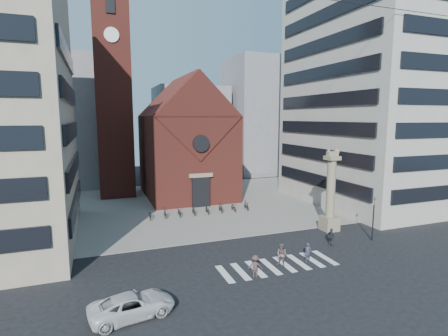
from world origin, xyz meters
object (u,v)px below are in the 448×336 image
Objects in this scene: traffic_light at (373,217)px; pedestrian_1 at (282,255)px; pedestrian_0 at (308,252)px; scooter_0 at (150,215)px; pedestrian_2 at (331,237)px; white_car at (132,305)px; lion_column at (330,198)px.

pedestrian_1 is at bearing -168.79° from traffic_light.
pedestrian_0 is 0.82× the size of scooter_0.
scooter_0 is at bearing 41.47° from pedestrian_2.
pedestrian_2 reaches higher than scooter_0.
pedestrian_0 is at bearing -52.43° from scooter_0.
pedestrian_0 is (-8.73, -2.18, -1.49)m from traffic_light.
white_car is 19.35m from pedestrian_2.
white_car is (-23.17, -5.45, -1.58)m from traffic_light.
lion_column is 4.62m from traffic_light.
lion_column is 9.52m from pedestrian_0.
scooter_0 is at bearing 143.05° from traffic_light.
pedestrian_0 is at bearing 54.04° from pedestrian_1.
traffic_light is 9.12m from pedestrian_0.
white_car is at bearing 102.82° from pedestrian_2.
lion_column is 4.47× the size of scooter_0.
pedestrian_0 is 0.97× the size of pedestrian_2.
traffic_light is 2.31× the size of pedestrian_1.
white_car is 2.72× the size of pedestrian_1.
lion_column is at bearing -25.91° from scooter_0.
pedestrian_2 is at bearing -124.84° from lion_column.
pedestrian_2 is at bearing 73.15° from pedestrian_1.
pedestrian_1 is 0.96× the size of scooter_0.
traffic_light reaches higher than pedestrian_2.
pedestrian_0 is (-6.74, -6.18, -2.66)m from lion_column.
lion_column reaches higher than scooter_0.
traffic_light is at bearing 64.26° from pedestrian_1.
lion_column is at bearing -38.94° from pedestrian_2.
pedestrian_2 reaches higher than white_car.
lion_column reaches higher than white_car.
traffic_light is 23.85m from white_car.
scooter_0 is (3.96, 19.90, -0.14)m from white_car.
white_car is at bearing -155.95° from lion_column.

